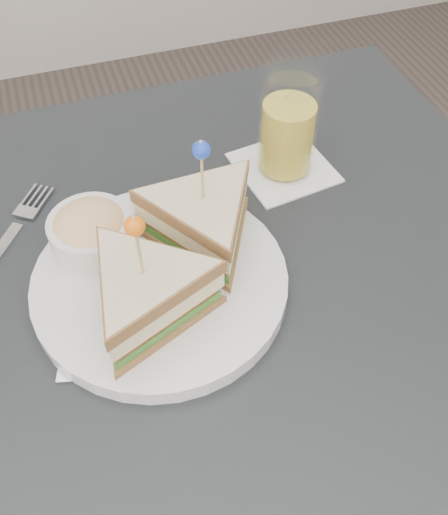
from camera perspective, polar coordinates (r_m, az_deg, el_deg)
ground_plane at (r=1.30m, az=-0.31°, el=-23.73°), size 3.50×3.50×0.00m
table at (r=0.68m, az=-0.54°, el=-7.69°), size 0.80×0.80×0.75m
plate_meal at (r=0.59m, az=-5.98°, el=-0.13°), size 0.32×0.30×0.16m
cutlery_fork at (r=0.71m, az=-20.48°, el=2.08°), size 0.12×0.17×0.01m
cutlery_knife at (r=0.63m, az=-14.52°, el=-3.89°), size 0.08×0.22×0.01m
drink_set at (r=0.71m, az=6.35°, el=12.69°), size 0.13×0.13×0.14m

